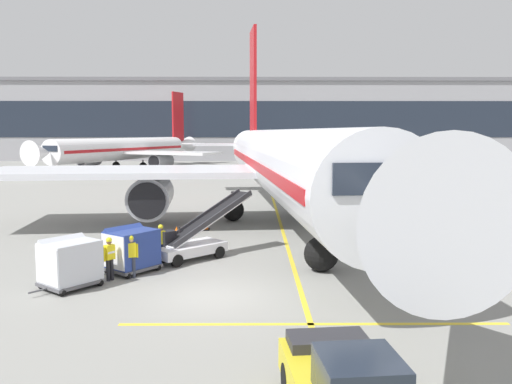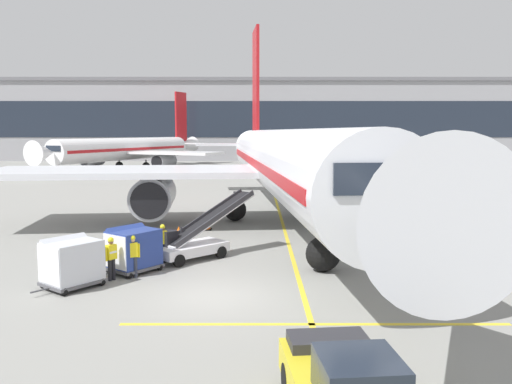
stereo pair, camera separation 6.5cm
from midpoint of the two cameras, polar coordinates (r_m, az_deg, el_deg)
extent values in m
plane|color=gray|center=(19.27, -4.94, -11.20)|extent=(600.00, 600.00, 0.00)
cylinder|color=silver|center=(32.84, 2.88, 3.27)|extent=(7.42, 37.18, 4.06)
cube|color=red|center=(32.84, 2.88, 3.27)|extent=(7.32, 35.71, 0.49)
cone|color=silver|center=(13.00, 16.31, -2.07)|extent=(4.21, 4.39, 3.85)
cone|color=silver|center=(54.39, -0.50, 4.91)|extent=(4.03, 6.78, 3.45)
cube|color=silver|center=(33.78, -13.69, 2.15)|extent=(18.16, 8.97, 0.36)
cylinder|color=#93969E|center=(33.01, -11.37, -0.40)|extent=(2.94, 5.01, 2.52)
cylinder|color=black|center=(30.59, -11.82, -0.96)|extent=(2.14, 0.31, 2.14)
cube|color=silver|center=(36.42, 17.76, 2.33)|extent=(18.16, 8.97, 0.36)
cylinder|color=#93969E|center=(35.33, 16.04, -0.08)|extent=(2.94, 5.01, 2.52)
cylinder|color=black|center=(33.08, 17.60, -0.57)|extent=(2.14, 0.31, 2.14)
cube|color=red|center=(52.94, -0.35, 11.42)|extent=(0.68, 4.44, 11.09)
cube|color=silver|center=(52.44, -0.31, 5.18)|extent=(12.16, 4.04, 0.20)
cube|color=#1E2633|center=(15.58, 12.50, 1.69)|extent=(2.99, 2.08, 0.89)
cylinder|color=#47474C|center=(22.34, 7.04, -5.16)|extent=(0.22, 0.22, 1.21)
sphere|color=black|center=(22.47, 7.02, -6.67)|extent=(1.48, 1.48, 1.48)
cylinder|color=#47474C|center=(34.62, -2.59, -0.94)|extent=(0.22, 0.22, 1.21)
sphere|color=black|center=(34.70, -2.58, -1.93)|extent=(1.48, 1.48, 1.48)
cylinder|color=#47474C|center=(35.46, 7.28, -0.81)|extent=(0.22, 0.22, 1.21)
sphere|color=black|center=(35.54, 7.27, -1.77)|extent=(1.48, 1.48, 1.48)
cube|color=silver|center=(24.51, -7.38, -6.14)|extent=(3.57, 3.50, 0.44)
cube|color=black|center=(24.15, -9.70, -4.99)|extent=(0.82, 0.82, 0.70)
cylinder|color=#333338|center=(24.52, -8.38, -4.67)|extent=(0.08, 0.08, 0.80)
cube|color=silver|center=(24.98, -5.21, -2.95)|extent=(4.13, 3.98, 2.21)
cube|color=black|center=(24.97, -5.21, -2.74)|extent=(3.93, 3.78, 2.05)
cube|color=#333338|center=(24.62, -4.57, -2.80)|extent=(3.51, 3.32, 2.24)
cube|color=#333338|center=(25.30, -5.83, -2.56)|extent=(3.51, 3.32, 2.24)
cylinder|color=black|center=(24.70, -4.11, -6.52)|extent=(0.54, 0.53, 0.56)
cylinder|color=black|center=(25.83, -6.21, -5.97)|extent=(0.54, 0.53, 0.56)
cylinder|color=black|center=(23.30, -8.66, -7.38)|extent=(0.54, 0.53, 0.56)
cylinder|color=black|center=(24.49, -10.66, -6.74)|extent=(0.54, 0.53, 0.56)
cube|color=#515156|center=(22.91, -13.35, -7.91)|extent=(2.50, 2.56, 0.12)
cylinder|color=#4C4C51|center=(22.13, -16.10, -8.54)|extent=(0.49, 0.59, 0.07)
cube|color=navy|center=(22.73, -13.40, -5.93)|extent=(2.36, 2.42, 1.50)
cube|color=navy|center=(22.94, -14.08, -4.50)|extent=(1.79, 1.96, 0.74)
cube|color=silver|center=(22.15, -15.36, -6.31)|extent=(1.15, 0.92, 1.38)
sphere|color=black|center=(22.99, -15.98, -8.10)|extent=(0.30, 0.30, 0.30)
sphere|color=black|center=(21.93, -13.86, -8.74)|extent=(0.30, 0.30, 0.30)
sphere|color=black|center=(23.93, -12.86, -7.43)|extent=(0.30, 0.30, 0.30)
sphere|color=black|center=(22.92, -10.69, -8.00)|extent=(0.30, 0.30, 0.30)
cube|color=#515156|center=(21.33, -19.51, -9.21)|extent=(2.50, 2.56, 0.12)
cylinder|color=#4C4C51|center=(20.67, -22.71, -9.87)|extent=(0.49, 0.59, 0.07)
cube|color=silver|center=(21.13, -19.59, -7.09)|extent=(2.36, 2.42, 1.50)
cube|color=silver|center=(21.36, -20.25, -5.53)|extent=(1.79, 1.96, 0.74)
cube|color=silver|center=(20.64, -21.87, -7.50)|extent=(1.15, 0.92, 1.38)
sphere|color=black|center=(21.52, -22.31, -9.35)|extent=(0.30, 0.30, 0.30)
sphere|color=black|center=(20.38, -20.38, -10.15)|extent=(0.30, 0.30, 0.30)
sphere|color=black|center=(22.31, -18.71, -8.64)|extent=(0.30, 0.30, 0.30)
sphere|color=black|center=(21.22, -16.66, -9.35)|extent=(0.30, 0.30, 0.30)
cube|color=#1E2633|center=(10.27, 10.98, -19.20)|extent=(1.61, 1.67, 0.80)
cube|color=#28282D|center=(12.51, 7.63, -15.66)|extent=(1.87, 1.14, 0.24)
cylinder|color=black|center=(12.81, 12.14, -18.98)|extent=(0.35, 0.78, 0.76)
cylinder|color=black|center=(12.40, 3.48, -19.73)|extent=(0.35, 0.78, 0.76)
cylinder|color=#333847|center=(21.94, -13.69, -7.98)|extent=(0.15, 0.15, 0.86)
cylinder|color=#333847|center=(21.95, -13.21, -7.96)|extent=(0.15, 0.15, 0.86)
cube|color=yellow|center=(21.78, -13.50, -6.13)|extent=(0.44, 0.35, 0.58)
cube|color=white|center=(21.90, -13.53, -6.06)|extent=(0.33, 0.12, 0.08)
sphere|color=tan|center=(21.69, -13.53, -5.08)|extent=(0.21, 0.21, 0.21)
sphere|color=yellow|center=(21.68, -13.53, -4.89)|extent=(0.23, 0.23, 0.23)
cylinder|color=yellow|center=(21.77, -14.13, -6.28)|extent=(0.09, 0.09, 0.56)
cylinder|color=yellow|center=(21.81, -12.87, -6.23)|extent=(0.09, 0.09, 0.56)
cylinder|color=black|center=(24.13, -10.54, -6.57)|extent=(0.15, 0.15, 0.86)
cylinder|color=black|center=(24.18, -10.12, -6.53)|extent=(0.15, 0.15, 0.86)
cube|color=yellow|center=(24.00, -10.37, -4.88)|extent=(0.45, 0.38, 0.58)
cube|color=white|center=(24.12, -10.45, -4.82)|extent=(0.31, 0.16, 0.08)
sphere|color=brown|center=(23.93, -10.39, -3.91)|extent=(0.21, 0.21, 0.21)
sphere|color=yellow|center=(23.91, -10.39, -3.75)|extent=(0.23, 0.23, 0.23)
cylinder|color=yellow|center=(23.95, -10.92, -5.03)|extent=(0.09, 0.09, 0.56)
cylinder|color=yellow|center=(24.08, -9.81, -4.95)|extent=(0.09, 0.09, 0.56)
cylinder|color=black|center=(21.84, -15.48, -8.10)|extent=(0.15, 0.15, 0.86)
cylinder|color=black|center=(21.73, -15.85, -8.18)|extent=(0.15, 0.15, 0.86)
cube|color=yellow|center=(21.61, -15.72, -6.29)|extent=(0.42, 0.45, 0.58)
cube|color=white|center=(21.52, -15.51, -6.34)|extent=(0.21, 0.28, 0.08)
sphere|color=brown|center=(21.53, -15.75, -5.23)|extent=(0.21, 0.21, 0.21)
sphere|color=yellow|center=(21.51, -15.76, -5.05)|extent=(0.23, 0.23, 0.23)
cylinder|color=yellow|center=(21.77, -15.22, -6.32)|extent=(0.09, 0.09, 0.56)
cylinder|color=yellow|center=(21.48, -16.22, -6.52)|extent=(0.09, 0.09, 0.56)
cube|color=black|center=(31.81, -5.75, -4.05)|extent=(0.69, 0.69, 0.05)
cone|color=orange|center=(31.74, -5.76, -3.35)|extent=(0.55, 0.55, 0.73)
cylinder|color=white|center=(31.73, -5.76, -3.29)|extent=(0.31, 0.31, 0.09)
cube|color=black|center=(29.51, -8.66, -4.93)|extent=(0.59, 0.59, 0.05)
cone|color=orange|center=(29.44, -8.67, -4.29)|extent=(0.47, 0.47, 0.62)
cylinder|color=white|center=(29.44, -8.68, -4.23)|extent=(0.26, 0.26, 0.07)
cube|color=yellow|center=(33.30, 2.65, -3.58)|extent=(0.20, 110.00, 0.01)
cube|color=yellow|center=(16.68, 6.22, -14.06)|extent=(12.00, 0.20, 0.01)
cube|color=#939399|center=(112.15, 2.61, 7.61)|extent=(125.14, 14.65, 15.79)
cube|color=#1E2633|center=(104.80, 2.82, 7.90)|extent=(121.38, 0.10, 7.11)
cube|color=slate|center=(111.15, 2.68, 11.88)|extent=(123.89, 12.46, 0.70)
cylinder|color=white|center=(82.88, -14.25, 4.56)|extent=(14.72, 28.93, 3.36)
cube|color=red|center=(82.88, -14.25, 4.56)|extent=(14.28, 27.84, 0.40)
cone|color=white|center=(70.23, -22.41, 3.93)|extent=(4.25, 4.34, 3.19)
cone|color=white|center=(97.62, -8.04, 5.12)|extent=(4.72, 6.07, 2.86)
cube|color=white|center=(88.34, -18.02, 4.22)|extent=(15.45, 11.04, 0.36)
cylinder|color=#93969E|center=(87.21, -17.68, 3.40)|extent=(3.43, 4.40, 2.08)
cylinder|color=black|center=(85.69, -18.54, 3.32)|extent=(1.68, 0.80, 1.77)
cube|color=white|center=(79.13, -9.38, 4.22)|extent=(15.45, 11.04, 0.36)
cylinder|color=#93969E|center=(79.29, -10.28, 3.32)|extent=(3.43, 4.40, 2.08)
cylinder|color=black|center=(77.62, -11.08, 3.24)|extent=(1.68, 0.80, 1.77)
cube|color=red|center=(96.46, -8.49, 8.01)|extent=(1.65, 3.42, 8.99)
cube|color=white|center=(96.22, -8.53, 5.24)|extent=(9.85, 5.96, 0.20)
cube|color=#1E2633|center=(71.90, -21.10, 4.44)|extent=(2.76, 2.31, 0.74)
cylinder|color=#47474C|center=(75.97, -18.26, 2.63)|extent=(0.22, 0.22, 0.96)
sphere|color=black|center=(76.00, -18.24, 2.27)|extent=(1.18, 1.18, 1.18)
cylinder|color=#47474C|center=(85.69, -14.97, 3.15)|extent=(0.22, 0.22, 0.96)
sphere|color=black|center=(85.72, -14.96, 2.83)|extent=(1.18, 1.18, 1.18)
cylinder|color=#47474C|center=(82.73, -12.19, 3.11)|extent=(0.22, 0.22, 0.96)
sphere|color=black|center=(82.76, -12.18, 2.77)|extent=(1.18, 1.18, 1.18)
camera|label=1|loc=(0.03, -90.08, -0.01)|focal=36.85mm
camera|label=2|loc=(0.03, 89.92, 0.01)|focal=36.85mm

